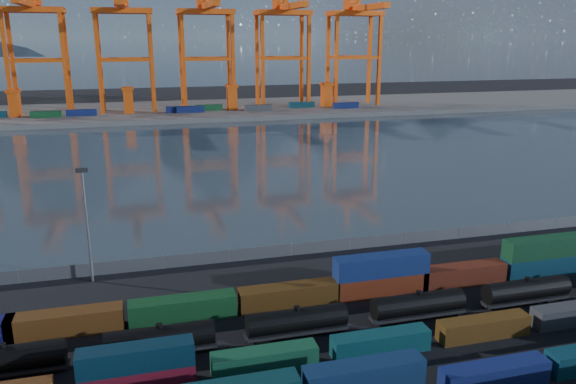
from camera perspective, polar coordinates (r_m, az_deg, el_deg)
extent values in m
plane|color=black|center=(66.25, 7.07, -15.19)|extent=(700.00, 700.00, 0.00)
plane|color=#34424B|center=(162.58, -6.96, 3.41)|extent=(700.00, 700.00, 0.00)
cube|color=#514F4C|center=(265.45, -10.35, 8.15)|extent=(700.00, 70.00, 2.00)
cube|color=#0F294F|center=(54.64, 7.75, -17.92)|extent=(11.40, 2.32, 2.47)
cube|color=navy|center=(62.12, 20.24, -17.05)|extent=(11.40, 2.32, 2.47)
cube|color=maroon|center=(59.95, -15.00, -17.88)|extent=(11.16, 2.27, 2.42)
cube|color=#0A2738|center=(58.68, -15.17, -15.90)|extent=(11.16, 2.27, 2.42)
cube|color=#175635|center=(60.97, -2.37, -16.69)|extent=(11.16, 2.27, 2.42)
cube|color=#0D4248|center=(64.65, 9.38, -14.88)|extent=(11.16, 2.27, 2.42)
cube|color=#563611|center=(70.52, 19.23, -12.86)|extent=(11.16, 2.27, 2.42)
cube|color=#3A3B3E|center=(77.91, 27.08, -10.96)|extent=(11.16, 2.27, 2.42)
cube|color=#5C3412|center=(72.21, -21.66, -12.23)|extent=(13.04, 2.65, 2.82)
cube|color=#13471F|center=(71.68, -10.62, -11.55)|extent=(13.04, 2.65, 2.82)
cube|color=#4E300F|center=(73.67, 0.09, -10.48)|extent=(13.04, 2.65, 2.82)
cube|color=maroon|center=(77.73, 9.39, -9.26)|extent=(13.04, 2.65, 2.82)
cube|color=navy|center=(76.60, 9.48, -7.34)|extent=(13.04, 2.65, 2.82)
cube|color=#5F2213|center=(83.27, 17.15, -8.04)|extent=(13.04, 2.65, 2.82)
cube|color=#0E354B|center=(91.03, 24.52, -6.74)|extent=(13.04, 2.65, 2.82)
cube|color=#114223|center=(90.06, 24.72, -5.08)|extent=(13.04, 2.65, 2.82)
cylinder|color=black|center=(66.15, -26.87, -14.86)|extent=(11.77, 2.62, 2.62)
cylinder|color=black|center=(65.47, -27.03, -13.76)|extent=(0.72, 0.72, 0.45)
cube|color=black|center=(66.86, -26.72, -15.94)|extent=(12.22, 1.81, 0.36)
cube|color=black|center=(66.26, -23.10, -16.15)|extent=(2.26, 1.63, 0.54)
cylinder|color=black|center=(64.51, -12.88, -14.25)|extent=(11.77, 2.62, 2.62)
cylinder|color=black|center=(63.82, -12.96, -13.12)|extent=(0.72, 0.72, 0.45)
cube|color=black|center=(65.23, -12.81, -15.36)|extent=(12.22, 1.81, 0.36)
cube|color=black|center=(65.49, -16.48, -15.87)|extent=(2.26, 1.63, 0.54)
cube|color=black|center=(65.60, -9.11, -15.33)|extent=(2.26, 1.63, 0.54)
cylinder|color=black|center=(66.55, 0.90, -12.85)|extent=(11.77, 2.62, 2.62)
cylinder|color=black|center=(65.87, 0.90, -11.74)|extent=(0.72, 0.72, 0.45)
cube|color=black|center=(67.25, 0.89, -13.94)|extent=(12.22, 1.81, 0.36)
cube|color=black|center=(66.55, -2.60, -14.65)|extent=(2.26, 1.63, 0.54)
cube|color=black|center=(68.53, 4.26, -13.73)|extent=(2.26, 1.63, 0.54)
cylinder|color=black|center=(71.94, 13.07, -10.99)|extent=(11.77, 2.62, 2.62)
cylinder|color=black|center=(71.32, 13.14, -9.95)|extent=(0.72, 0.72, 0.45)
cube|color=black|center=(72.59, 13.00, -12.02)|extent=(12.22, 1.81, 0.36)
cube|color=black|center=(71.06, 10.01, -12.80)|extent=(2.26, 1.63, 0.54)
cube|color=black|center=(74.63, 15.81, -11.73)|extent=(2.26, 1.63, 0.54)
cylinder|color=black|center=(80.02, 23.04, -9.08)|extent=(11.77, 2.62, 2.62)
cylinder|color=black|center=(79.46, 23.15, -8.13)|extent=(0.72, 0.72, 0.45)
cube|color=black|center=(80.60, 22.94, -10.02)|extent=(12.22, 1.81, 0.36)
cube|color=black|center=(78.43, 20.51, -10.78)|extent=(2.26, 1.63, 0.54)
cube|color=black|center=(83.20, 25.16, -9.75)|extent=(2.26, 1.63, 0.54)
cube|color=#595B5E|center=(89.69, 0.34, -5.88)|extent=(160.00, 0.06, 2.00)
cylinder|color=slate|center=(88.57, -25.71, -7.71)|extent=(0.12, 0.12, 2.20)
cylinder|color=slate|center=(87.14, -19.20, -7.38)|extent=(0.12, 0.12, 2.20)
cylinder|color=slate|center=(86.84, -12.58, -6.94)|extent=(0.12, 0.12, 2.20)
cylinder|color=slate|center=(87.69, -6.01, -6.41)|extent=(0.12, 0.12, 2.20)
cylinder|color=slate|center=(89.66, 0.34, -5.82)|extent=(0.12, 0.12, 2.20)
cylinder|color=slate|center=(92.67, 6.33, -5.20)|extent=(0.12, 0.12, 2.20)
cylinder|color=slate|center=(96.62, 11.88, -4.57)|extent=(0.12, 0.12, 2.20)
cylinder|color=slate|center=(101.41, 16.94, -3.96)|extent=(0.12, 0.12, 2.20)
cylinder|color=slate|center=(106.92, 21.50, -3.38)|extent=(0.12, 0.12, 2.20)
cylinder|color=slate|center=(113.05, 25.59, -2.84)|extent=(0.12, 0.12, 2.20)
cylinder|color=slate|center=(82.91, -19.70, -3.50)|extent=(0.36, 0.36, 16.00)
cube|color=black|center=(80.73, -20.23, 2.09)|extent=(1.60, 0.40, 0.60)
cube|color=#EF5410|center=(256.44, -26.63, 11.30)|extent=(1.58, 1.58, 44.33)
cube|color=#EF5410|center=(268.05, -26.16, 11.47)|extent=(1.58, 1.58, 44.33)
cube|color=#EF5410|center=(253.25, -21.73, 11.80)|extent=(1.58, 1.58, 44.33)
cube|color=#EF5410|center=(264.99, -21.47, 11.94)|extent=(1.58, 1.58, 44.33)
cube|color=#EF5410|center=(254.53, -24.25, 12.06)|extent=(21.67, 1.38, 1.38)
cube|color=#EF5410|center=(266.22, -23.88, 12.19)|extent=(21.67, 1.38, 1.38)
cube|color=#EF5410|center=(260.43, -24.56, 16.49)|extent=(24.63, 13.79, 2.17)
cube|color=#EF5410|center=(248.84, -25.04, 17.00)|extent=(2.96, 47.28, 2.46)
cube|color=#EF5410|center=(252.19, -18.67, 12.07)|extent=(1.58, 1.58, 44.33)
cube|color=#EF5410|center=(263.98, -18.54, 12.19)|extent=(1.58, 1.58, 44.33)
cube|color=#EF5410|center=(251.97, -13.64, 12.43)|extent=(1.58, 1.58, 44.33)
cube|color=#EF5410|center=(263.77, -13.73, 12.54)|extent=(1.58, 1.58, 44.33)
cube|color=#EF5410|center=(251.75, -16.19, 12.76)|extent=(21.67, 1.38, 1.38)
cube|color=#EF5410|center=(263.56, -16.17, 12.86)|extent=(21.67, 1.38, 1.38)
cube|color=#EF5410|center=(257.71, -16.53, 17.23)|extent=(24.63, 13.79, 2.17)
cube|color=#EF5410|center=(246.00, -16.60, 17.80)|extent=(2.96, 47.28, 2.46)
cube|color=#EF5410|center=(261.87, -16.59, 18.17)|extent=(5.91, 7.88, 4.93)
cube|color=#EF5410|center=(252.75, -10.55, 12.61)|extent=(1.58, 1.58, 44.33)
cube|color=#EF5410|center=(264.52, -10.78, 12.71)|extent=(1.58, 1.58, 44.33)
cube|color=#EF5410|center=(255.52, -5.58, 12.82)|extent=(1.58, 1.58, 44.33)
cube|color=#EF5410|center=(267.16, -6.03, 12.92)|extent=(1.58, 1.58, 44.33)
cube|color=#EF5410|center=(253.82, -8.07, 13.22)|extent=(21.67, 1.38, 1.38)
cube|color=#EF5410|center=(265.54, -8.41, 13.30)|extent=(21.67, 1.38, 1.38)
cube|color=#EF5410|center=(259.73, -8.42, 17.66)|extent=(24.63, 13.79, 2.17)
cube|color=#EF5410|center=(248.11, -8.09, 18.24)|extent=(2.96, 47.28, 2.46)
cube|color=#EF5410|center=(263.86, -8.57, 18.58)|extent=(5.91, 7.88, 4.93)
cube|color=#EF5410|center=(258.11, -2.59, 12.90)|extent=(1.58, 1.58, 44.33)
cube|color=#EF5410|center=(269.64, -3.16, 13.00)|extent=(1.58, 1.58, 44.33)
cube|color=#EF5410|center=(263.71, 2.12, 12.96)|extent=(1.58, 1.58, 44.33)
cube|color=#EF5410|center=(275.01, 1.37, 13.06)|extent=(1.58, 1.58, 44.33)
cube|color=#EF5410|center=(260.61, -0.21, 13.42)|extent=(21.67, 1.38, 1.38)
cube|color=#EF5410|center=(272.04, -0.87, 13.51)|extent=(21.67, 1.38, 1.38)
cube|color=#EF5410|center=(266.37, -0.56, 17.76)|extent=(24.63, 13.79, 2.17)
cube|color=#EF5410|center=(255.06, 0.15, 18.31)|extent=(2.96, 47.28, 2.46)
cube|color=#EF5410|center=(270.40, -0.79, 18.66)|extent=(5.91, 7.88, 4.93)
cube|color=#EF5410|center=(267.97, 4.92, 12.95)|extent=(1.58, 1.58, 44.33)
cube|color=#EF5410|center=(279.09, 4.07, 13.07)|extent=(1.58, 1.58, 44.33)
cube|color=#EF5410|center=(276.13, 9.26, 12.88)|extent=(1.58, 1.58, 44.33)
cube|color=#EF5410|center=(286.94, 8.27, 13.01)|extent=(1.58, 1.58, 44.33)
cube|color=#EF5410|center=(271.78, 7.14, 13.39)|extent=(21.67, 1.38, 1.38)
cube|color=#EF5410|center=(282.75, 6.21, 13.50)|extent=(21.67, 1.38, 1.38)
cube|color=#EF5410|center=(277.31, 6.80, 17.57)|extent=(24.63, 13.79, 2.17)
cube|color=#EF5410|center=(266.46, 7.80, 18.05)|extent=(2.96, 47.28, 2.46)
cube|color=#EF5410|center=(281.17, 6.51, 18.45)|extent=(5.91, 7.88, 4.93)
cube|color=navy|center=(250.08, -9.90, 8.27)|extent=(12.00, 2.44, 2.60)
cube|color=navy|center=(262.60, 5.89, 8.75)|extent=(12.00, 2.44, 2.60)
cube|color=navy|center=(251.11, -10.92, 8.25)|extent=(12.00, 2.44, 2.60)
cube|color=#3F4244|center=(252.63, -3.07, 8.54)|extent=(12.00, 2.44, 2.60)
cube|color=#144C23|center=(251.03, -23.37, 7.26)|extent=(12.00, 2.44, 2.60)
cube|color=navy|center=(250.80, -20.25, 7.57)|extent=(12.00, 2.44, 2.60)
cube|color=#144C23|center=(255.76, -8.05, 8.50)|extent=(12.00, 2.44, 2.60)
cube|color=#0C3842|center=(263.96, 1.38, 8.86)|extent=(12.00, 2.44, 2.60)
cube|color=#EF5410|center=(258.30, -26.00, 8.00)|extent=(4.00, 6.00, 10.00)
cube|color=#EF5410|center=(257.79, -26.15, 9.21)|extent=(5.00, 7.00, 1.20)
cube|color=#EF5410|center=(253.89, -15.90, 8.86)|extent=(4.00, 6.00, 10.00)
cube|color=#EF5410|center=(253.38, -15.99, 10.09)|extent=(5.00, 7.00, 1.20)
cube|color=#EF5410|center=(257.40, -5.72, 9.45)|extent=(4.00, 6.00, 10.00)
cube|color=#EF5410|center=(256.89, -5.75, 10.66)|extent=(5.00, 7.00, 1.20)
cube|color=#EF5410|center=(268.51, 3.93, 9.73)|extent=(4.00, 6.00, 10.00)
cube|color=#EF5410|center=(268.02, 3.95, 10.90)|extent=(5.00, 7.00, 1.20)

